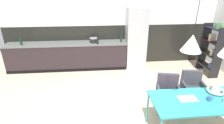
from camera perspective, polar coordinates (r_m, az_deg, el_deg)
The scene contains 17 objects.
ground_plane at distance 3.94m, azimuth 4.87°, elevation -17.57°, with size 9.57×9.57×0.00m, color #CCB093.
back_wall_splashback_dark at distance 6.28m, azimuth 0.40°, elevation 5.77°, with size 7.36×0.12×1.39m, color black.
back_wall_panel_upper at distance 6.02m, azimuth 0.44°, elevation 18.56°, with size 7.36×0.12×1.39m, color silver.
kitchen_counter at distance 6.07m, azimuth -14.22°, elevation 1.98°, with size 3.94×0.63×0.90m.
refrigerator_column at distance 5.97m, azimuth 7.80°, elevation 7.71°, with size 0.65×0.60×2.01m, color #ADAFB2.
dining_table at distance 3.50m, azimuth 26.37°, elevation -11.74°, with size 1.65×0.80×0.75m.
armchair_corner_seat at distance 4.47m, azimuth 24.88°, elevation -6.68°, with size 0.54×0.53×0.81m.
armchair_far_side at distance 4.07m, azimuth 17.87°, elevation -8.28°, with size 0.57×0.56×0.83m.
fruit_bowl at distance 3.81m, azimuth 30.86°, elevation -8.12°, with size 0.32×0.32×0.07m.
open_book at distance 3.43m, azimuth 23.54°, elevation -10.94°, with size 0.32×0.20×0.02m.
mug_dark_espresso at distance 3.52m, azimuth 29.35°, elevation -10.34°, with size 0.11×0.07×0.09m.
cooking_pot at distance 5.83m, azimuth -5.98°, elevation 7.16°, with size 0.28×0.28×0.18m.
bottle_oil_tall at distance 5.84m, azimuth 3.03°, elevation 7.72°, with size 0.06×0.06×0.30m.
bottle_spice_small at distance 6.21m, azimuth -27.73°, elevation 5.96°, with size 0.06×0.06×0.28m.
bottle_wine_green at distance 5.61m, azimuth -4.75°, elevation 6.85°, with size 0.06×0.06×0.25m.
open_shelf_unit at distance 6.20m, azimuth 29.85°, elevation 3.85°, with size 0.30×0.78×1.64m.
pendant_lamp_over_table_near at distance 2.87m, azimuth 24.74°, elevation 5.66°, with size 0.31×0.31×1.07m.
Camera 1 is at (-0.59, -2.94, 2.56)m, focal length 27.87 mm.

